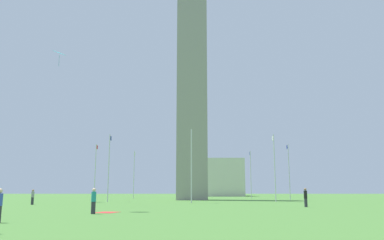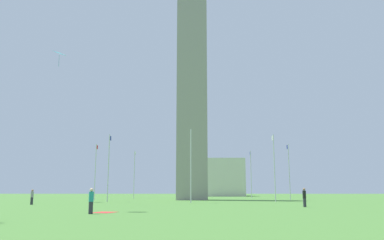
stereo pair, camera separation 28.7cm
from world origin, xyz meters
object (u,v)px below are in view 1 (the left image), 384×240
at_px(flagpole_s, 191,162).
at_px(flagpole_nw, 251,172).
at_px(flagpole_sw, 275,165).
at_px(distant_building, 221,178).
at_px(flagpole_ne, 134,172).
at_px(person_black_shirt, 306,198).
at_px(person_gray_shirt, 33,197).
at_px(flagpole_n, 192,173).
at_px(person_teal_shirt, 94,201).
at_px(flagpole_e, 95,169).
at_px(kite_cyan_diamond, 59,53).
at_px(flagpole_se, 109,165).
at_px(flagpole_w, 289,169).
at_px(picnic_blanket_near_first_person, 107,212).
at_px(obelisk_monument, 192,65).

xyz_separation_m(flagpole_s, flagpole_nw, (28.05, -11.62, 0.00)).
height_order(flagpole_sw, distant_building, distant_building).
distance_m(flagpole_ne, person_black_shirt, 46.32).
relative_size(flagpole_ne, person_gray_shirt, 5.62).
distance_m(flagpole_n, person_teal_shirt, 56.84).
bearing_deg(flagpole_e, kite_cyan_diamond, 162.87).
xyz_separation_m(flagpole_n, flagpole_se, (-28.05, 11.62, 0.00)).
xyz_separation_m(flagpole_ne, person_teal_shirt, (-51.51, -5.24, -4.25)).
height_order(person_gray_shirt, distant_building, distant_building).
bearing_deg(person_gray_shirt, person_teal_shirt, -126.01).
relative_size(flagpole_ne, flagpole_s, 1.00).
distance_m(flagpole_ne, flagpole_w, 30.36).
relative_size(flagpole_e, flagpole_s, 1.00).
bearing_deg(flagpole_nw, person_gray_shirt, 139.67).
bearing_deg(kite_cyan_diamond, flagpole_sw, -91.21).
height_order(flagpole_w, person_gray_shirt, flagpole_w).
distance_m(flagpole_sw, person_black_shirt, 17.53).
bearing_deg(flagpole_se, person_teal_shirt, -169.51).
relative_size(person_teal_shirt, picnic_blanket_near_first_person, 0.94).
bearing_deg(person_black_shirt, flagpole_n, -32.70).
height_order(flagpole_s, person_black_shirt, flagpole_s).
bearing_deg(flagpole_s, kite_cyan_diamond, 74.55).
relative_size(flagpole_n, distant_building, 0.44).
bearing_deg(flagpole_ne, flagpole_s, -157.50).
distance_m(flagpole_nw, picnic_blanket_near_first_person, 52.89).
bearing_deg(flagpole_ne, person_teal_shirt, -174.20).
distance_m(flagpole_e, kite_cyan_diamond, 20.24).
relative_size(flagpole_nw, picnic_blanket_near_first_person, 5.22).
distance_m(flagpole_se, flagpole_w, 30.36).
distance_m(obelisk_monument, person_black_shirt, 38.02).
xyz_separation_m(obelisk_monument, flagpole_n, (16.48, 0.00, -18.36)).
height_order(flagpole_n, person_teal_shirt, flagpole_n).
bearing_deg(flagpole_nw, flagpole_w, -157.50).
bearing_deg(flagpole_ne, distant_building, -28.40).
bearing_deg(person_black_shirt, flagpole_w, -57.21).
distance_m(flagpole_se, person_black_shirt, 28.56).
distance_m(person_gray_shirt, kite_cyan_diamond, 24.12).
height_order(flagpole_e, picnic_blanket_near_first_person, flagpole_e).
height_order(flagpole_n, flagpole_s, same).
relative_size(person_black_shirt, kite_cyan_diamond, 0.74).
height_order(flagpole_nw, kite_cyan_diamond, kite_cyan_diamond).
bearing_deg(flagpole_nw, flagpole_n, 67.50).
distance_m(flagpole_se, picnic_blanket_near_first_person, 27.50).
bearing_deg(kite_cyan_diamond, person_black_shirt, -119.87).
relative_size(kite_cyan_diamond, picnic_blanket_near_first_person, 1.34).
distance_m(flagpole_nw, person_black_shirt, 40.46).
bearing_deg(flagpole_sw, obelisk_monument, 45.13).
relative_size(flagpole_ne, person_black_shirt, 5.29).
relative_size(flagpole_e, distant_building, 0.44).
bearing_deg(flagpole_n, flagpole_w, -135.00).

